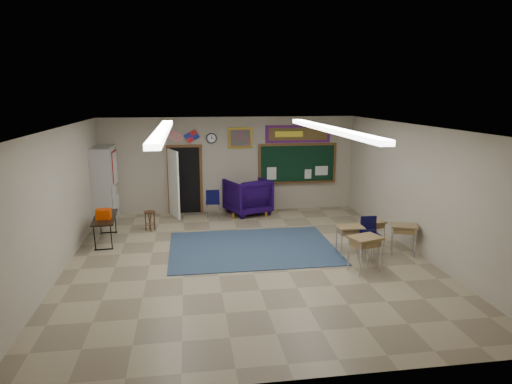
{
  "coord_description": "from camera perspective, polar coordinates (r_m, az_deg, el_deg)",
  "views": [
    {
      "loc": [
        -1.29,
        -9.72,
        3.7
      ],
      "look_at": [
        0.4,
        1.5,
        1.25
      ],
      "focal_mm": 32.0,
      "sensor_mm": 36.0,
      "label": 1
    }
  ],
  "objects": [
    {
      "name": "student_chair_desk_a",
      "position": [
        10.56,
        13.59,
        -6.4
      ],
      "size": [
        0.48,
        0.48,
        0.79
      ],
      "primitive_type": null,
      "rotation": [
        0.0,
        0.0,
        2.88
      ],
      "color": "black",
      "rests_on": "floor"
    },
    {
      "name": "student_desk_front_left",
      "position": [
        10.84,
        11.6,
        -5.8
      ],
      "size": [
        0.59,
        0.45,
        0.71
      ],
      "rotation": [
        0.0,
        0.0,
        -0.0
      ],
      "color": "olive",
      "rests_on": "floor"
    },
    {
      "name": "back_wall",
      "position": [
        14.45,
        -3.34,
        3.41
      ],
      "size": [
        8.0,
        0.04,
        3.0
      ],
      "primitive_type": "cube",
      "color": "#A99F89",
      "rests_on": "floor"
    },
    {
      "name": "student_desk_back_right",
      "position": [
        11.25,
        17.94,
        -5.47
      ],
      "size": [
        0.72,
        0.64,
        0.72
      ],
      "rotation": [
        0.0,
        0.0,
        -0.38
      ],
      "color": "olive",
      "rests_on": "floor"
    },
    {
      "name": "area_rug",
      "position": [
        11.25,
        -0.47,
        -6.96
      ],
      "size": [
        4.0,
        3.0,
        0.02
      ],
      "primitive_type": "cube",
      "color": "#2E4257",
      "rests_on": "floor"
    },
    {
      "name": "wall_flags",
      "position": [
        14.21,
        -9.04,
        7.12
      ],
      "size": [
        1.16,
        0.06,
        0.7
      ],
      "primitive_type": null,
      "color": "red",
      "rests_on": "back_wall"
    },
    {
      "name": "left_wall",
      "position": [
        10.33,
        -23.56,
        -1.15
      ],
      "size": [
        0.04,
        9.0,
        3.0
      ],
      "primitive_type": "cube",
      "color": "#A99F89",
      "rests_on": "floor"
    },
    {
      "name": "storage_cabinet",
      "position": [
        14.03,
        -18.35,
        0.87
      ],
      "size": [
        0.59,
        1.25,
        2.2
      ],
      "color": "#A8A8A4",
      "rests_on": "floor"
    },
    {
      "name": "wingback_armchair",
      "position": [
        14.26,
        -1.05,
        -0.54
      ],
      "size": [
        1.56,
        1.58,
        1.12
      ],
      "primitive_type": "imported",
      "rotation": [
        0.0,
        0.0,
        3.52
      ],
      "color": "#150535",
      "rests_on": "floor"
    },
    {
      "name": "right_wall",
      "position": [
        11.28,
        19.6,
        0.23
      ],
      "size": [
        0.04,
        9.0,
        3.0
      ],
      "primitive_type": "cube",
      "color": "#A99F89",
      "rests_on": "floor"
    },
    {
      "name": "wooden_stool",
      "position": [
        12.91,
        -13.11,
        -3.5
      ],
      "size": [
        0.31,
        0.31,
        0.54
      ],
      "color": "#462F15",
      "rests_on": "floor"
    },
    {
      "name": "student_desk_front_right",
      "position": [
        11.65,
        14.41,
        -4.87
      ],
      "size": [
        0.61,
        0.51,
        0.65
      ],
      "rotation": [
        0.0,
        0.0,
        0.21
      ],
      "color": "olive",
      "rests_on": "floor"
    },
    {
      "name": "chalkboard",
      "position": [
        14.77,
        5.21,
        3.43
      ],
      "size": [
        2.55,
        0.14,
        1.3
      ],
      "color": "brown",
      "rests_on": "back_wall"
    },
    {
      "name": "folding_table",
      "position": [
        12.26,
        -18.29,
        -4.27
      ],
      "size": [
        0.64,
        1.61,
        0.9
      ],
      "rotation": [
        0.0,
        0.0,
        0.07
      ],
      "color": "black",
      "rests_on": "floor"
    },
    {
      "name": "bulletin_board",
      "position": [
        14.66,
        5.28,
        7.25
      ],
      "size": [
        2.1,
        0.05,
        0.55
      ],
      "color": "#A10D13",
      "rests_on": "back_wall"
    },
    {
      "name": "doorway",
      "position": [
        14.32,
        -9.26,
        1.39
      ],
      "size": [
        1.1,
        0.89,
        2.16
      ],
      "color": "black",
      "rests_on": "back_wall"
    },
    {
      "name": "floor",
      "position": [
        10.48,
        -0.94,
        -8.49
      ],
      "size": [
        9.0,
        9.0,
        0.0
      ],
      "primitive_type": "plane",
      "color": "#9C8C6B",
      "rests_on": "ground"
    },
    {
      "name": "student_chair_reading",
      "position": [
        13.91,
        -5.43,
        -1.39
      ],
      "size": [
        0.46,
        0.46,
        0.9
      ],
      "primitive_type": null,
      "rotation": [
        0.0,
        0.0,
        3.1
      ],
      "color": "black",
      "rests_on": "floor"
    },
    {
      "name": "framed_art_print",
      "position": [
        14.34,
        -1.97,
        6.78
      ],
      "size": [
        0.75,
        0.05,
        0.65
      ],
      "color": "olive",
      "rests_on": "back_wall"
    },
    {
      "name": "student_chair_desk_b",
      "position": [
        11.15,
        14.13,
        -5.28
      ],
      "size": [
        0.44,
        0.44,
        0.85
      ],
      "primitive_type": null,
      "rotation": [
        0.0,
        0.0,
        -0.03
      ],
      "color": "black",
      "rests_on": "floor"
    },
    {
      "name": "front_wall",
      "position": [
        5.81,
        5.02,
        -10.12
      ],
      "size": [
        8.0,
        0.04,
        3.0
      ],
      "primitive_type": "cube",
      "color": "#A99F89",
      "rests_on": "floor"
    },
    {
      "name": "student_desk_back_left",
      "position": [
        9.95,
        13.43,
        -7.33
      ],
      "size": [
        0.76,
        0.66,
        0.77
      ],
      "rotation": [
        0.0,
        0.0,
        0.32
      ],
      "color": "olive",
      "rests_on": "floor"
    },
    {
      "name": "wall_clock",
      "position": [
        14.27,
        -5.59,
        6.7
      ],
      "size": [
        0.32,
        0.05,
        0.32
      ],
      "color": "black",
      "rests_on": "back_wall"
    },
    {
      "name": "fluorescent_strips",
      "position": [
        9.83,
        -1.0,
        7.75
      ],
      "size": [
        3.86,
        6.0,
        0.1
      ],
      "primitive_type": null,
      "color": "white",
      "rests_on": "ceiling"
    },
    {
      "name": "ceiling",
      "position": [
        9.83,
        -1.0,
        8.1
      ],
      "size": [
        8.0,
        9.0,
        0.04
      ],
      "primitive_type": "cube",
      "color": "silver",
      "rests_on": "back_wall"
    }
  ]
}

